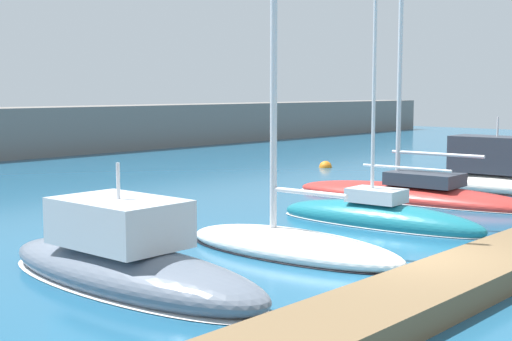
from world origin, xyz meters
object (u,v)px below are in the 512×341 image
object	(u,v)px
sailboat_white_fourth	(291,243)
mooring_buoy_orange	(325,167)
sailboat_red_sixth	(411,193)
sailboat_teal_fifth	(378,217)
motorboat_ivory_seventh	(497,176)
motorboat_slate_third	(126,262)

from	to	relation	value
sailboat_white_fourth	mooring_buoy_orange	bearing A→B (deg)	-58.93
sailboat_red_sixth	mooring_buoy_orange	bearing A→B (deg)	-40.46
sailboat_teal_fifth	motorboat_ivory_seventh	size ratio (longest dim) A/B	1.67
sailboat_white_fourth	sailboat_red_sixth	distance (m)	10.17
sailboat_white_fourth	motorboat_ivory_seventh	size ratio (longest dim) A/B	1.32
motorboat_ivory_seventh	sailboat_white_fourth	bearing A→B (deg)	90.60
motorboat_slate_third	mooring_buoy_orange	size ratio (longest dim) A/B	11.21
sailboat_teal_fifth	mooring_buoy_orange	xyz separation A→B (m)	(12.25, 11.03, -0.26)
motorboat_slate_third	mooring_buoy_orange	world-z (taller)	motorboat_slate_third
sailboat_teal_fifth	motorboat_slate_third	bearing A→B (deg)	85.25
sailboat_red_sixth	mooring_buoy_orange	size ratio (longest dim) A/B	21.96
sailboat_teal_fifth	sailboat_white_fourth	bearing A→B (deg)	92.83
sailboat_red_sixth	mooring_buoy_orange	world-z (taller)	sailboat_red_sixth
sailboat_white_fourth	sailboat_red_sixth	world-z (taller)	sailboat_red_sixth
motorboat_ivory_seventh	sailboat_teal_fifth	bearing A→B (deg)	89.45
motorboat_slate_third	motorboat_ivory_seventh	size ratio (longest dim) A/B	0.94
sailboat_white_fourth	mooring_buoy_orange	world-z (taller)	sailboat_white_fourth
motorboat_slate_third	sailboat_white_fourth	size ratio (longest dim) A/B	0.71
motorboat_ivory_seventh	mooring_buoy_orange	bearing A→B (deg)	-17.48
motorboat_ivory_seventh	mooring_buoy_orange	xyz separation A→B (m)	(2.67, 10.57, -0.62)
sailboat_white_fourth	motorboat_ivory_seventh	world-z (taller)	sailboat_white_fourth
motorboat_slate_third	sailboat_red_sixth	world-z (taller)	sailboat_red_sixth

